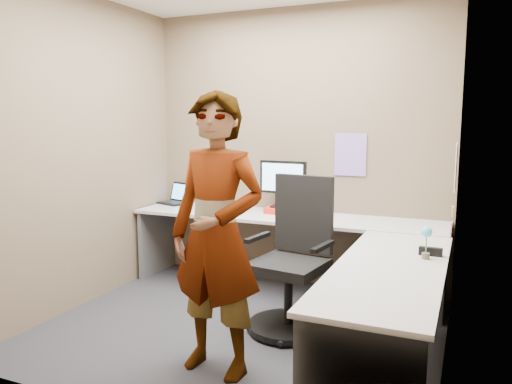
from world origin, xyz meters
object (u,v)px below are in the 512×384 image
at_px(desk, 309,249).
at_px(monitor, 283,180).
at_px(office_chair, 293,269).
at_px(person, 217,235).

distance_m(desk, monitor, 0.97).
xyz_separation_m(monitor, office_chair, (0.43, -0.93, -0.57)).
xyz_separation_m(desk, monitor, (-0.49, 0.70, 0.46)).
bearing_deg(office_chair, monitor, 123.37).
height_order(monitor, office_chair, monitor).
xyz_separation_m(desk, office_chair, (-0.06, -0.23, -0.11)).
bearing_deg(desk, person, -105.31).
relative_size(desk, person, 1.66).
bearing_deg(office_chair, person, -97.31).
bearing_deg(monitor, desk, -51.49).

